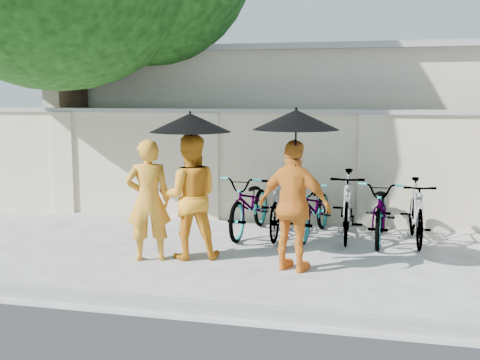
# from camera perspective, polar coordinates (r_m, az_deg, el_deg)

# --- Properties ---
(ground) EXTENTS (80.00, 80.00, 0.00)m
(ground) POSITION_cam_1_polar(r_m,az_deg,el_deg) (8.35, -2.52, -8.22)
(ground) COLOR silver
(kerb) EXTENTS (40.00, 0.16, 0.12)m
(kerb) POSITION_cam_1_polar(r_m,az_deg,el_deg) (6.79, -6.62, -11.62)
(kerb) COLOR gray
(kerb) RESTS_ON ground
(compound_wall) EXTENTS (20.00, 0.30, 2.00)m
(compound_wall) POSITION_cam_1_polar(r_m,az_deg,el_deg) (11.04, 7.13, 1.06)
(compound_wall) COLOR beige
(compound_wall) RESTS_ON ground
(building_behind) EXTENTS (14.00, 6.00, 3.20)m
(building_behind) POSITION_cam_1_polar(r_m,az_deg,el_deg) (14.71, 12.79, 5.02)
(building_behind) COLOR beige
(building_behind) RESTS_ON ground
(monk_left) EXTENTS (0.74, 0.61, 1.73)m
(monk_left) POSITION_cam_1_polar(r_m,az_deg,el_deg) (8.60, -8.69, -1.90)
(monk_left) COLOR orange
(monk_left) RESTS_ON ground
(monk_center) EXTENTS (1.04, 0.92, 1.79)m
(monk_center) POSITION_cam_1_polar(r_m,az_deg,el_deg) (8.64, -4.81, -1.58)
(monk_center) COLOR orange
(monk_center) RESTS_ON ground
(parasol_center) EXTENTS (1.15, 1.15, 1.07)m
(parasol_center) POSITION_cam_1_polar(r_m,az_deg,el_deg) (8.43, -4.74, 5.44)
(parasol_center) COLOR black
(parasol_center) RESTS_ON ground
(monk_right) EXTENTS (1.11, 0.73, 1.76)m
(monk_right) POSITION_cam_1_polar(r_m,az_deg,el_deg) (8.00, 5.17, -2.48)
(monk_right) COLOR orange
(monk_right) RESTS_ON ground
(parasol_right) EXTENTS (1.13, 1.13, 1.16)m
(parasol_right) POSITION_cam_1_polar(r_m,az_deg,el_deg) (7.79, 5.33, 5.71)
(parasol_right) COLOR black
(parasol_right) RESTS_ON ground
(bike_0) EXTENTS (0.84, 2.02, 1.03)m
(bike_0) POSITION_cam_1_polar(r_m,az_deg,el_deg) (10.14, 0.98, -2.27)
(bike_0) COLOR gray
(bike_0) RESTS_ON ground
(bike_1) EXTENTS (0.53, 1.77, 1.06)m
(bike_1) POSITION_cam_1_polar(r_m,az_deg,el_deg) (9.98, 3.92, -2.40)
(bike_1) COLOR gray
(bike_1) RESTS_ON ground
(bike_2) EXTENTS (0.88, 1.91, 0.97)m
(bike_2) POSITION_cam_1_polar(r_m,az_deg,el_deg) (10.04, 7.09, -2.63)
(bike_2) COLOR gray
(bike_2) RESTS_ON ground
(bike_3) EXTENTS (0.59, 1.88, 1.12)m
(bike_3) POSITION_cam_1_polar(r_m,az_deg,el_deg) (9.95, 10.16, -2.35)
(bike_3) COLOR gray
(bike_3) RESTS_ON ground
(bike_4) EXTENTS (0.73, 1.97, 1.02)m
(bike_4) POSITION_cam_1_polar(r_m,az_deg,el_deg) (9.89, 13.25, -2.79)
(bike_4) COLOR gray
(bike_4) RESTS_ON ground
(bike_5) EXTENTS (0.58, 1.73, 1.02)m
(bike_5) POSITION_cam_1_polar(r_m,az_deg,el_deg) (9.90, 16.38, -2.89)
(bike_5) COLOR gray
(bike_5) RESTS_ON ground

